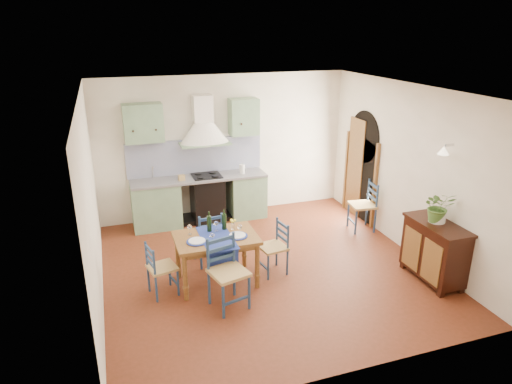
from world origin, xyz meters
TOP-DOWN VIEW (x-y plane):
  - floor at (0.00, 0.00)m, footprint 5.00×5.00m
  - back_wall at (-0.47, 2.29)m, footprint 5.00×0.96m
  - right_wall at (2.50, 0.28)m, footprint 0.26×5.00m
  - left_wall at (-2.50, 0.00)m, footprint 0.04×5.00m
  - ceiling at (0.00, 0.00)m, footprint 5.00×5.00m
  - dining_table at (-0.85, -0.17)m, footprint 1.20×0.90m
  - chair_near at (-0.85, -0.80)m, footprint 0.57×0.57m
  - chair_far at (-0.83, 0.46)m, footprint 0.46×0.46m
  - chair_left at (-1.69, -0.23)m, footprint 0.45×0.45m
  - chair_right at (0.07, -0.16)m, footprint 0.45×0.45m
  - chair_spare at (2.23, 0.82)m, footprint 0.49×0.49m
  - sideboard at (2.26, -1.13)m, footprint 0.50×1.05m
  - potted_plant at (2.28, -1.06)m, footprint 0.54×0.50m

SIDE VIEW (x-z plane):
  - floor at x=0.00m, z-range 0.00..0.00m
  - chair_left at x=-1.69m, z-range 0.01..0.82m
  - chair_right at x=0.07m, z-range 0.01..0.86m
  - chair_far at x=-0.83m, z-range 0.02..0.92m
  - chair_spare at x=2.23m, z-range 0.02..0.96m
  - sideboard at x=2.26m, z-range 0.04..0.98m
  - chair_near at x=-0.85m, z-range 0.02..1.02m
  - dining_table at x=-0.85m, z-range 0.14..1.21m
  - back_wall at x=-0.47m, z-range -0.35..2.45m
  - potted_plant at x=2.28m, z-range 0.94..1.41m
  - right_wall at x=2.50m, z-range -0.06..2.74m
  - left_wall at x=-2.50m, z-range 0.00..2.80m
  - ceiling at x=0.00m, z-range 2.80..2.81m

